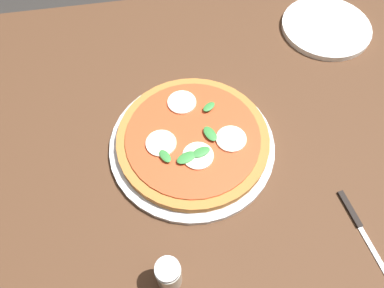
{
  "coord_description": "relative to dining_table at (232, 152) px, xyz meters",
  "views": [
    {
      "loc": [
        0.17,
        0.41,
        1.4
      ],
      "look_at": [
        0.1,
        0.02,
        0.75
      ],
      "focal_mm": 34.75,
      "sensor_mm": 36.0,
      "label": 1
    }
  ],
  "objects": [
    {
      "name": "plate_white",
      "position": [
        -0.29,
        -0.26,
        0.1
      ],
      "size": [
        0.22,
        0.22,
        0.01
      ],
      "primitive_type": "cylinder",
      "color": "white",
      "rests_on": "dining_table"
    },
    {
      "name": "pizza",
      "position": [
        0.1,
        0.02,
        0.12
      ],
      "size": [
        0.31,
        0.31,
        0.03
      ],
      "color": "#B27033",
      "rests_on": "serving_tray"
    },
    {
      "name": "pepper_shaker",
      "position": [
        0.18,
        0.28,
        0.14
      ],
      "size": [
        0.04,
        0.04,
        0.08
      ],
      "color": "#B2B7AD",
      "rests_on": "dining_table"
    },
    {
      "name": "ground_plane",
      "position": [
        0.0,
        0.0,
        -0.65
      ],
      "size": [
        6.0,
        6.0,
        0.0
      ],
      "primitive_type": "plane",
      "color": "#2D2B28"
    },
    {
      "name": "knife",
      "position": [
        -0.17,
        0.24,
        0.1
      ],
      "size": [
        0.04,
        0.18,
        0.01
      ],
      "color": "black",
      "rests_on": "dining_table"
    },
    {
      "name": "serving_tray",
      "position": [
        0.1,
        0.02,
        0.1
      ],
      "size": [
        0.34,
        0.34,
        0.01
      ],
      "primitive_type": "cylinder",
      "color": "silver",
      "rests_on": "dining_table"
    },
    {
      "name": "dining_table",
      "position": [
        0.0,
        0.0,
        0.0
      ],
      "size": [
        1.46,
        0.92,
        0.74
      ],
      "color": "#4C301E",
      "rests_on": "ground_plane"
    }
  ]
}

